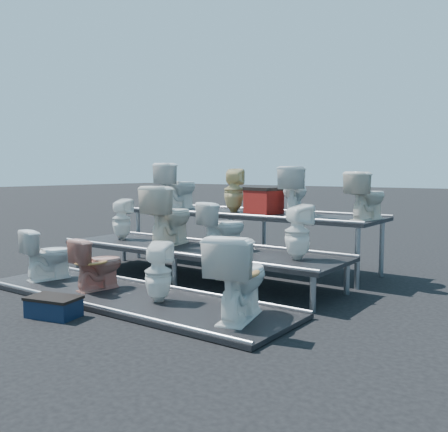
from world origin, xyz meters
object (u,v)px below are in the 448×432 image
Objects in this scene: toilet_3 at (239,276)px; toilet_6 at (223,227)px; toilet_9 at (234,190)px; toilet_0 at (49,254)px; toilet_10 at (293,191)px; toilet_2 at (158,272)px; step_stool at (54,308)px; toilet_1 at (98,264)px; toilet_11 at (367,196)px; toilet_5 at (169,215)px; red_crate at (264,202)px; toilet_8 at (178,186)px; toilet_4 at (122,219)px; toilet_7 at (297,232)px.

toilet_6 reaches higher than toilet_3.
toilet_3 is 1.22× the size of toilet_9.
toilet_6 reaches higher than toilet_0.
toilet_10 is (2.32, 2.60, 0.82)m from toilet_0.
toilet_9 is at bearing -98.01° from toilet_2.
toilet_3 is 1.99m from step_stool.
toilet_0 is 1.07× the size of toilet_1.
toilet_5 is at bearing 40.35° from toilet_11.
toilet_2 is 1.34× the size of red_crate.
toilet_5 is 1.64× the size of step_stool.
toilet_1 reaches higher than step_stool.
toilet_0 is 0.86× the size of toilet_8.
toilet_11 is at bearing -143.24° from toilet_2.
toilet_11 is (0.35, 2.60, 0.70)m from toilet_3.
toilet_10 reaches higher than toilet_5.
red_crate is (-1.65, 0.03, -0.15)m from toilet_11.
toilet_8 is 1.09× the size of toilet_10.
toilet_8 is at bearing -61.62° from toilet_5.
toilet_10 is at bearing -143.47° from toilet_5.
toilet_4 is 0.90× the size of toilet_9.
step_stool is at bearing 14.15° from toilet_3.
toilet_9 is at bearing 78.82° from step_stool.
toilet_1 is 1.29× the size of red_crate.
toilet_4 is at bearing -79.32° from toilet_0.
toilet_6 is 0.93× the size of toilet_9.
toilet_1 is 0.97× the size of toilet_7.
toilet_6 is at bearing 167.90° from toilet_4.
toilet_6 is 2.40m from step_stool.
toilet_9 is (1.25, 2.60, 0.81)m from toilet_0.
toilet_11 is (2.43, 1.30, 0.30)m from toilet_5.
toilet_5 is 1.17× the size of toilet_10.
toilet_3 is 3.35m from toilet_4.
toilet_8 is 1.20m from toilet_9.
toilet_11 reaches higher than toilet_0.
toilet_6 is 1.26× the size of step_stool.
toilet_4 is at bearing -45.56° from toilet_1.
toilet_8 is at bearing -62.25° from toilet_1.
toilet_2 is 1.72m from toilet_7.
toilet_0 reaches higher than toilet_2.
toilet_10 is (2.28, 0.00, -0.03)m from toilet_8.
toilet_10 is at bearing -87.66° from toilet_3.
toilet_6 is 2.36m from toilet_8.
toilet_10 is at bearing -86.62° from toilet_6.
toilet_1 is 1.67m from toilet_4.
red_crate reaches higher than toilet_7.
toilet_5 is 1.36m from toilet_9.
toilet_4 is at bearing -131.01° from red_crate.
toilet_8 is (-0.97, 1.30, 0.37)m from toilet_5.
toilet_6 is at bearing -134.72° from toilet_0.
red_crate is at bearing -23.93° from toilet_10.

